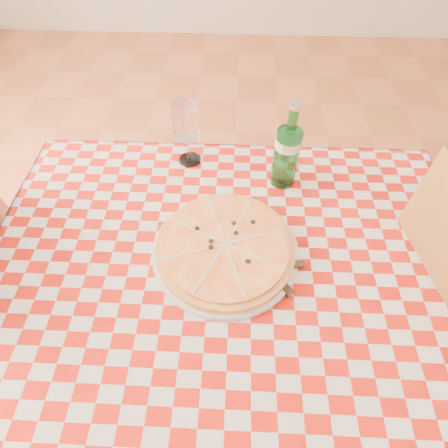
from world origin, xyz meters
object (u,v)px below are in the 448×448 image
object	(u,v)px
wine_glass	(187,135)
water_bottle	(288,147)
pizza_plate	(226,247)
dining_table	(230,275)

from	to	relation	value
wine_glass	water_bottle	bearing A→B (deg)	-15.71
water_bottle	wine_glass	size ratio (longest dim) A/B	1.32
pizza_plate	water_bottle	xyz separation A→B (m)	(0.16, 0.27, 0.11)
pizza_plate	water_bottle	distance (m)	0.34
water_bottle	pizza_plate	bearing A→B (deg)	-121.12
pizza_plate	wine_glass	bearing A→B (deg)	110.37
water_bottle	wine_glass	xyz separation A→B (m)	(-0.29, 0.08, -0.03)
dining_table	wine_glass	world-z (taller)	wine_glass
dining_table	wine_glass	size ratio (longest dim) A/B	5.85
dining_table	water_bottle	distance (m)	0.40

